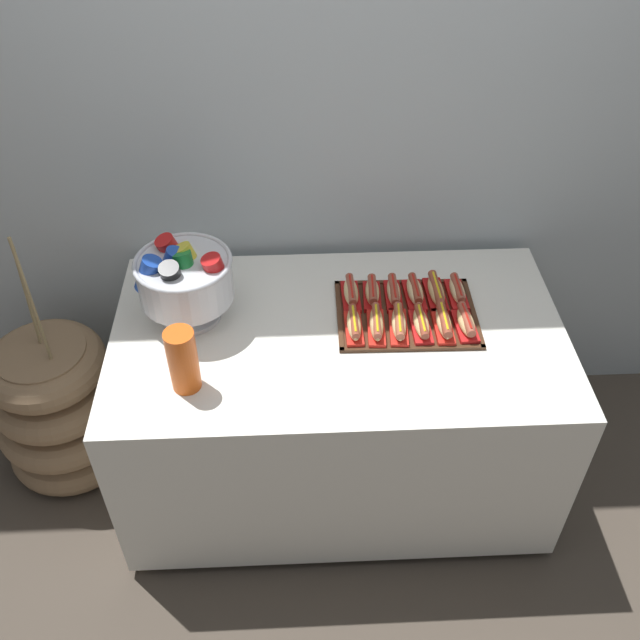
# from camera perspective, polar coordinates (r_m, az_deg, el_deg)

# --- Properties ---
(ground_plane) EXTENTS (10.00, 10.00, 0.00)m
(ground_plane) POSITION_cam_1_polar(r_m,az_deg,el_deg) (2.96, 1.25, -11.98)
(ground_plane) COLOR #4C4238
(back_wall) EXTENTS (6.00, 0.10, 2.60)m
(back_wall) POSITION_cam_1_polar(r_m,az_deg,el_deg) (2.52, 0.93, 16.21)
(back_wall) COLOR #B2BCC1
(back_wall) RESTS_ON ground_plane
(buffet_table) EXTENTS (1.54, 0.87, 0.78)m
(buffet_table) POSITION_cam_1_polar(r_m,az_deg,el_deg) (2.64, 1.38, -6.75)
(buffet_table) COLOR white
(buffet_table) RESTS_ON ground_plane
(floor_vase) EXTENTS (0.51, 0.51, 1.12)m
(floor_vase) POSITION_cam_1_polar(r_m,az_deg,el_deg) (2.96, -20.24, -6.66)
(floor_vase) COLOR #896B4C
(floor_vase) RESTS_ON ground_plane
(serving_tray) EXTENTS (0.49, 0.37, 0.01)m
(serving_tray) POSITION_cam_1_polar(r_m,az_deg,el_deg) (2.45, 7.00, 0.46)
(serving_tray) COLOR #472B19
(serving_tray) RESTS_ON buffet_table
(hot_dog_0) EXTENTS (0.06, 0.17, 0.06)m
(hot_dog_0) POSITION_cam_1_polar(r_m,az_deg,el_deg) (2.35, 2.77, -0.41)
(hot_dog_0) COLOR red
(hot_dog_0) RESTS_ON serving_tray
(hot_dog_1) EXTENTS (0.07, 0.18, 0.06)m
(hot_dog_1) POSITION_cam_1_polar(r_m,az_deg,el_deg) (2.35, 4.59, -0.35)
(hot_dog_1) COLOR red
(hot_dog_1) RESTS_ON serving_tray
(hot_dog_2) EXTENTS (0.07, 0.18, 0.06)m
(hot_dog_2) POSITION_cam_1_polar(r_m,az_deg,el_deg) (2.36, 6.39, -0.33)
(hot_dog_2) COLOR red
(hot_dog_2) RESTS_ON serving_tray
(hot_dog_3) EXTENTS (0.06, 0.17, 0.06)m
(hot_dog_3) POSITION_cam_1_polar(r_m,az_deg,el_deg) (2.38, 8.18, -0.33)
(hot_dog_3) COLOR red
(hot_dog_3) RESTS_ON serving_tray
(hot_dog_4) EXTENTS (0.06, 0.17, 0.06)m
(hot_dog_4) POSITION_cam_1_polar(r_m,az_deg,el_deg) (2.39, 9.97, -0.22)
(hot_dog_4) COLOR red
(hot_dog_4) RESTS_ON serving_tray
(hot_dog_5) EXTENTS (0.07, 0.16, 0.06)m
(hot_dog_5) POSITION_cam_1_polar(r_m,az_deg,el_deg) (2.40, 11.72, -0.21)
(hot_dog_5) COLOR red
(hot_dog_5) RESTS_ON serving_tray
(hot_dog_6) EXTENTS (0.06, 0.16, 0.06)m
(hot_dog_6) POSITION_cam_1_polar(r_m,az_deg,el_deg) (2.47, 2.52, 2.20)
(hot_dog_6) COLOR #B21414
(hot_dog_6) RESTS_ON serving_tray
(hot_dog_7) EXTENTS (0.07, 0.16, 0.06)m
(hot_dog_7) POSITION_cam_1_polar(r_m,az_deg,el_deg) (2.48, 4.25, 2.23)
(hot_dog_7) COLOR #B21414
(hot_dog_7) RESTS_ON serving_tray
(hot_dog_8) EXTENTS (0.06, 0.16, 0.06)m
(hot_dog_8) POSITION_cam_1_polar(r_m,az_deg,el_deg) (2.49, 5.97, 2.23)
(hot_dog_8) COLOR #B21414
(hot_dog_8) RESTS_ON serving_tray
(hot_dog_9) EXTENTS (0.07, 0.17, 0.06)m
(hot_dog_9) POSITION_cam_1_polar(r_m,az_deg,el_deg) (2.50, 7.68, 2.27)
(hot_dog_9) COLOR #B21414
(hot_dog_9) RESTS_ON serving_tray
(hot_dog_10) EXTENTS (0.07, 0.18, 0.06)m
(hot_dog_10) POSITION_cam_1_polar(r_m,az_deg,el_deg) (2.51, 9.37, 2.28)
(hot_dog_10) COLOR #B21414
(hot_dog_10) RESTS_ON serving_tray
(hot_dog_11) EXTENTS (0.06, 0.16, 0.06)m
(hot_dog_11) POSITION_cam_1_polar(r_m,az_deg,el_deg) (2.52, 11.05, 2.30)
(hot_dog_11) COLOR red
(hot_dog_11) RESTS_ON serving_tray
(punch_bowl) EXTENTS (0.33, 0.32, 0.29)m
(punch_bowl) POSITION_cam_1_polar(r_m,az_deg,el_deg) (2.36, -10.93, 3.38)
(punch_bowl) COLOR silver
(punch_bowl) RESTS_ON buffet_table
(cup_stack) EXTENTS (0.09, 0.09, 0.22)m
(cup_stack) POSITION_cam_1_polar(r_m,az_deg,el_deg) (2.16, -11.04, -3.21)
(cup_stack) COLOR #EA5B19
(cup_stack) RESTS_ON buffet_table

